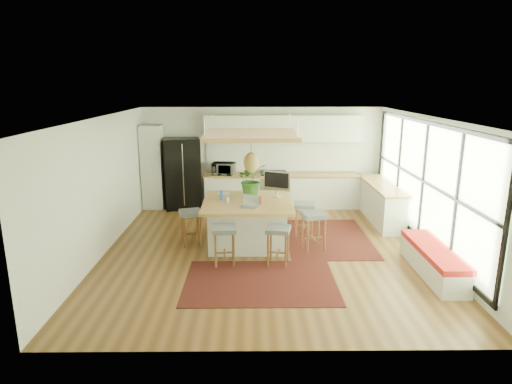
{
  "coord_description": "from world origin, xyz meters",
  "views": [
    {
      "loc": [
        -0.29,
        -8.44,
        3.35
      ],
      "look_at": [
        -0.2,
        0.5,
        1.1
      ],
      "focal_mm": 30.7,
      "sensor_mm": 36.0,
      "label": 1
    }
  ],
  "objects_px": {
    "stool_right_front": "(313,233)",
    "stool_near_left": "(224,246)",
    "fridge": "(182,174)",
    "stool_left_side": "(191,228)",
    "laptop": "(249,202)",
    "island_plant": "(251,183)",
    "microwave": "(224,167)",
    "stool_near_right": "(278,246)",
    "monitor": "(277,185)",
    "island": "(248,222)",
    "stool_right_back": "(304,220)"
  },
  "relations": [
    {
      "from": "stool_near_left",
      "to": "monitor",
      "type": "height_order",
      "value": "monitor"
    },
    {
      "from": "stool_right_back",
      "to": "microwave",
      "type": "distance_m",
      "value": 3.09
    },
    {
      "from": "stool_near_right",
      "to": "stool_right_back",
      "type": "distance_m",
      "value": 1.72
    },
    {
      "from": "stool_near_right",
      "to": "monitor",
      "type": "distance_m",
      "value": 1.7
    },
    {
      "from": "fridge",
      "to": "stool_near_left",
      "type": "xyz_separation_m",
      "value": [
        1.37,
        -3.91,
        -0.57
      ]
    },
    {
      "from": "stool_near_left",
      "to": "stool_left_side",
      "type": "bearing_deg",
      "value": 126.21
    },
    {
      "from": "fridge",
      "to": "island_plant",
      "type": "distance_m",
      "value": 2.98
    },
    {
      "from": "stool_near_right",
      "to": "laptop",
      "type": "xyz_separation_m",
      "value": [
        -0.55,
        0.64,
        0.7
      ]
    },
    {
      "from": "stool_right_front",
      "to": "stool_near_left",
      "type": "bearing_deg",
      "value": -157.37
    },
    {
      "from": "island_plant",
      "to": "microwave",
      "type": "bearing_deg",
      "value": 108.19
    },
    {
      "from": "island",
      "to": "stool_right_front",
      "type": "relative_size",
      "value": 2.36
    },
    {
      "from": "laptop",
      "to": "island_plant",
      "type": "bearing_deg",
      "value": 109.05
    },
    {
      "from": "monitor",
      "to": "stool_near_left",
      "type": "bearing_deg",
      "value": -101.19
    },
    {
      "from": "stool_near_left",
      "to": "island_plant",
      "type": "bearing_deg",
      "value": 72.63
    },
    {
      "from": "stool_left_side",
      "to": "laptop",
      "type": "relative_size",
      "value": 2.08
    },
    {
      "from": "stool_near_right",
      "to": "stool_right_back",
      "type": "bearing_deg",
      "value": 67.12
    },
    {
      "from": "laptop",
      "to": "monitor",
      "type": "relative_size",
      "value": 0.58
    },
    {
      "from": "stool_left_side",
      "to": "laptop",
      "type": "xyz_separation_m",
      "value": [
        1.23,
        -0.41,
        0.7
      ]
    },
    {
      "from": "fridge",
      "to": "stool_right_front",
      "type": "relative_size",
      "value": 2.43
    },
    {
      "from": "stool_left_side",
      "to": "stool_right_front",
      "type": "bearing_deg",
      "value": -6.87
    },
    {
      "from": "laptop",
      "to": "monitor",
      "type": "height_order",
      "value": "monitor"
    },
    {
      "from": "island",
      "to": "stool_right_back",
      "type": "height_order",
      "value": "island"
    },
    {
      "from": "microwave",
      "to": "stool_left_side",
      "type": "bearing_deg",
      "value": -91.44
    },
    {
      "from": "island",
      "to": "stool_left_side",
      "type": "distance_m",
      "value": 1.2
    },
    {
      "from": "stool_right_back",
      "to": "island_plant",
      "type": "relative_size",
      "value": 1.06
    },
    {
      "from": "stool_near_left",
      "to": "stool_left_side",
      "type": "relative_size",
      "value": 0.99
    },
    {
      "from": "island",
      "to": "stool_near_left",
      "type": "height_order",
      "value": "island"
    },
    {
      "from": "fridge",
      "to": "stool_near_right",
      "type": "bearing_deg",
      "value": -71.72
    },
    {
      "from": "fridge",
      "to": "island_plant",
      "type": "height_order",
      "value": "fridge"
    },
    {
      "from": "stool_near_right",
      "to": "laptop",
      "type": "relative_size",
      "value": 2.04
    },
    {
      "from": "fridge",
      "to": "laptop",
      "type": "distance_m",
      "value": 3.75
    },
    {
      "from": "island",
      "to": "island_plant",
      "type": "bearing_deg",
      "value": 81.18
    },
    {
      "from": "stool_right_back",
      "to": "island",
      "type": "bearing_deg",
      "value": -160.05
    },
    {
      "from": "stool_near_right",
      "to": "microwave",
      "type": "xyz_separation_m",
      "value": [
        -1.25,
        3.89,
        0.77
      ]
    },
    {
      "from": "fridge",
      "to": "stool_right_front",
      "type": "xyz_separation_m",
      "value": [
        3.14,
        -3.17,
        -0.57
      ]
    },
    {
      "from": "stool_left_side",
      "to": "island_plant",
      "type": "distance_m",
      "value": 1.63
    },
    {
      "from": "stool_right_back",
      "to": "laptop",
      "type": "xyz_separation_m",
      "value": [
        -1.22,
        -0.94,
        0.7
      ]
    },
    {
      "from": "stool_near_left",
      "to": "laptop",
      "type": "xyz_separation_m",
      "value": [
        0.46,
        0.64,
        0.7
      ]
    },
    {
      "from": "stool_near_left",
      "to": "microwave",
      "type": "xyz_separation_m",
      "value": [
        -0.24,
        3.88,
        0.77
      ]
    },
    {
      "from": "fridge",
      "to": "island_plant",
      "type": "relative_size",
      "value": 2.68
    },
    {
      "from": "island_plant",
      "to": "laptop",
      "type": "bearing_deg",
      "value": -92.61
    },
    {
      "from": "stool_near_right",
      "to": "island_plant",
      "type": "height_order",
      "value": "island_plant"
    },
    {
      "from": "stool_right_front",
      "to": "island_plant",
      "type": "bearing_deg",
      "value": 145.42
    },
    {
      "from": "island",
      "to": "island_plant",
      "type": "relative_size",
      "value": 2.6
    },
    {
      "from": "stool_right_front",
      "to": "monitor",
      "type": "relative_size",
      "value": 1.28
    },
    {
      "from": "fridge",
      "to": "stool_left_side",
      "type": "xyz_separation_m",
      "value": [
        0.6,
        -2.86,
        -0.57
      ]
    },
    {
      "from": "stool_near_left",
      "to": "island_plant",
      "type": "distance_m",
      "value": 1.89
    },
    {
      "from": "island",
      "to": "stool_near_left",
      "type": "relative_size",
      "value": 2.5
    },
    {
      "from": "fridge",
      "to": "stool_near_left",
      "type": "height_order",
      "value": "fridge"
    },
    {
      "from": "island",
      "to": "laptop",
      "type": "bearing_deg",
      "value": -86.32
    }
  ]
}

